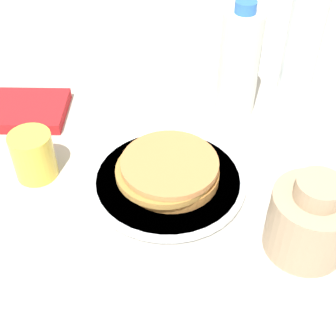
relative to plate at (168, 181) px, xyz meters
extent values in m
plane|color=#BCB7AD|center=(0.02, 0.01, -0.01)|extent=(4.00, 4.00, 0.00)
cylinder|color=silver|center=(0.00, 0.00, 0.00)|extent=(0.22, 0.22, 0.01)
cylinder|color=silver|center=(0.00, 0.00, 0.00)|extent=(0.24, 0.24, 0.01)
cylinder|color=#B87A39|center=(0.00, 0.00, 0.01)|extent=(0.14, 0.14, 0.02)
cylinder|color=#AE813C|center=(-0.01, -0.01, 0.03)|extent=(0.14, 0.14, 0.01)
cylinder|color=#CB854B|center=(0.00, 0.00, 0.04)|extent=(0.14, 0.14, 0.01)
cylinder|color=yellow|center=(-0.19, 0.08, 0.03)|extent=(0.06, 0.06, 0.08)
cylinder|color=tan|center=(0.14, -0.16, 0.04)|extent=(0.11, 0.11, 0.09)
cylinder|color=tan|center=(0.14, -0.16, 0.10)|extent=(0.06, 0.06, 0.03)
cylinder|color=silver|center=(0.31, 0.17, 0.09)|extent=(0.06, 0.06, 0.19)
cylinder|color=silver|center=(0.17, 0.15, 0.09)|extent=(0.07, 0.07, 0.18)
cylinder|color=blue|center=(0.17, 0.15, 0.19)|extent=(0.03, 0.03, 0.02)
cube|color=red|center=(-0.19, 0.24, 0.00)|extent=(0.16, 0.15, 0.02)
camera|label=1|loc=(-0.15, -0.48, 0.50)|focal=50.00mm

